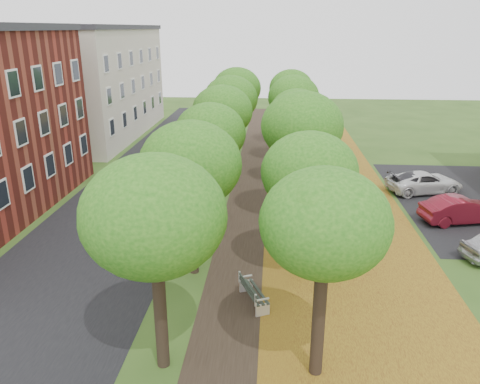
% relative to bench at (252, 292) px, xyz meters
% --- Properties ---
extents(ground, '(120.00, 120.00, 0.00)m').
position_rel_bench_xyz_m(ground, '(-0.46, -3.71, -0.49)').
color(ground, '#2D4C19').
rests_on(ground, ground).
extents(street_asphalt, '(8.00, 70.00, 0.01)m').
position_rel_bench_xyz_m(street_asphalt, '(-7.96, 11.29, -0.48)').
color(street_asphalt, black).
rests_on(street_asphalt, ground).
extents(footpath, '(3.20, 70.00, 0.01)m').
position_rel_bench_xyz_m(footpath, '(-0.46, 11.29, -0.48)').
color(footpath, black).
rests_on(footpath, ground).
extents(leaf_verge, '(7.50, 70.00, 0.01)m').
position_rel_bench_xyz_m(leaf_verge, '(4.54, 11.29, -0.48)').
color(leaf_verge, olive).
rests_on(leaf_verge, ground).
extents(parking_lot, '(9.00, 16.00, 0.01)m').
position_rel_bench_xyz_m(parking_lot, '(13.04, 12.29, -0.48)').
color(parking_lot, black).
rests_on(parking_lot, ground).
extents(tree_row_west, '(3.92, 33.92, 6.57)m').
position_rel_bench_xyz_m(tree_row_west, '(-2.66, 11.29, 4.38)').
color(tree_row_west, black).
rests_on(tree_row_west, ground).
extents(tree_row_east, '(3.92, 33.92, 6.57)m').
position_rel_bench_xyz_m(tree_row_east, '(2.14, 11.29, 4.38)').
color(tree_row_east, black).
rests_on(tree_row_east, ground).
extents(building_cream, '(10.30, 20.30, 10.40)m').
position_rel_bench_xyz_m(building_cream, '(-17.46, 29.29, 4.72)').
color(building_cream, beige).
rests_on(building_cream, ground).
extents(bench, '(1.30, 2.05, 0.94)m').
position_rel_bench_xyz_m(bench, '(0.00, 0.00, 0.00)').
color(bench, '#252F27').
rests_on(bench, ground).
extents(car_red, '(4.63, 2.44, 1.45)m').
position_rel_bench_xyz_m(car_red, '(11.05, 8.86, 0.24)').
color(car_red, maroon).
rests_on(car_red, ground).
extents(car_grey, '(4.85, 2.83, 1.32)m').
position_rel_bench_xyz_m(car_grey, '(10.54, 13.98, 0.17)').
color(car_grey, '#343339').
rests_on(car_grey, ground).
extents(car_white, '(5.23, 3.35, 1.34)m').
position_rel_bench_xyz_m(car_white, '(10.54, 13.89, 0.18)').
color(car_white, silver).
rests_on(car_white, ground).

